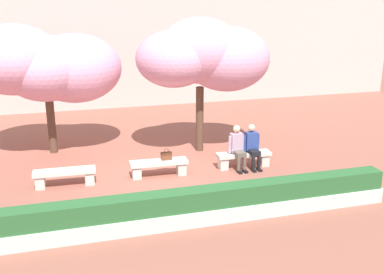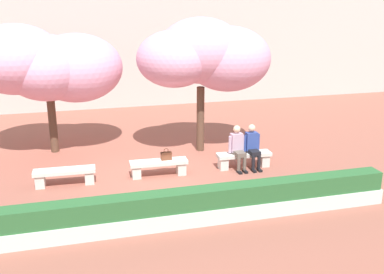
# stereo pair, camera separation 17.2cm
# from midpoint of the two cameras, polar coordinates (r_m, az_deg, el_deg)

# --- Properties ---
(ground_plane) EXTENTS (100.00, 100.00, 0.00)m
(ground_plane) POSITION_cam_midpoint_polar(r_m,az_deg,el_deg) (12.74, -4.57, -4.93)
(ground_plane) COLOR #8E5142
(stone_bench_west_end) EXTENTS (1.63, 0.48, 0.45)m
(stone_bench_west_end) POSITION_cam_midpoint_polar(r_m,az_deg,el_deg) (12.44, -16.23, -4.68)
(stone_bench_west_end) COLOR beige
(stone_bench_west_end) RESTS_ON ground
(stone_bench_near_west) EXTENTS (1.63, 0.48, 0.45)m
(stone_bench_near_west) POSITION_cam_midpoint_polar(r_m,az_deg,el_deg) (12.63, -4.60, -3.68)
(stone_bench_near_west) COLOR beige
(stone_bench_near_west) RESTS_ON ground
(stone_bench_center) EXTENTS (1.63, 0.48, 0.45)m
(stone_bench_center) POSITION_cam_midpoint_polar(r_m,az_deg,el_deg) (13.33, 6.21, -2.60)
(stone_bench_center) COLOR beige
(stone_bench_center) RESTS_ON ground
(person_seated_left) EXTENTS (0.51, 0.70, 1.29)m
(person_seated_left) POSITION_cam_midpoint_polar(r_m,az_deg,el_deg) (13.07, 5.43, -1.12)
(person_seated_left) COLOR black
(person_seated_left) RESTS_ON ground
(person_seated_right) EXTENTS (0.51, 0.69, 1.29)m
(person_seated_right) POSITION_cam_midpoint_polar(r_m,az_deg,el_deg) (13.24, 7.29, -0.95)
(person_seated_right) COLOR black
(person_seated_right) RESTS_ON ground
(handbag) EXTENTS (0.30, 0.15, 0.34)m
(handbag) POSITION_cam_midpoint_polar(r_m,az_deg,el_deg) (12.60, -3.66, -2.35)
(handbag) COLOR brown
(handbag) RESTS_ON stone_bench_near_west
(cherry_tree_main) EXTENTS (4.24, 2.51, 4.26)m
(cherry_tree_main) POSITION_cam_midpoint_polar(r_m,az_deg,el_deg) (14.10, 1.06, 10.25)
(cherry_tree_main) COLOR #513828
(cherry_tree_main) RESTS_ON ground
(cherry_tree_secondary) EXTENTS (4.62, 3.10, 4.09)m
(cherry_tree_secondary) POSITION_cam_midpoint_polar(r_m,az_deg,el_deg) (14.73, -18.55, 8.65)
(cherry_tree_secondary) COLOR #513828
(cherry_tree_secondary) RESTS_ON ground
(planter_hedge_foreground) EXTENTS (9.79, 0.50, 0.80)m
(planter_hedge_foreground) POSITION_cam_midpoint_polar(r_m,az_deg,el_deg) (9.96, -1.20, -9.01)
(planter_hedge_foreground) COLOR beige
(planter_hedge_foreground) RESTS_ON ground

